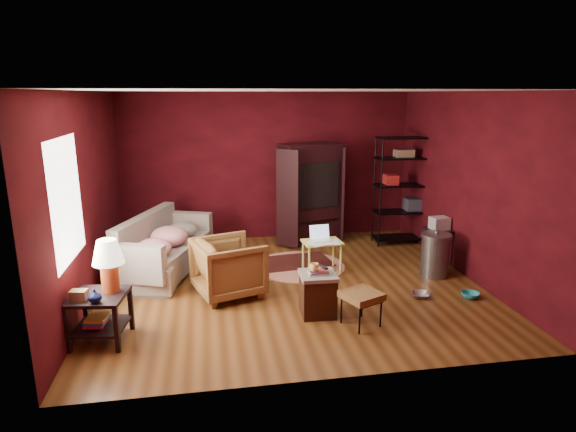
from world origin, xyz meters
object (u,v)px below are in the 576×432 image
hamper (318,293)px  laptop_desk (322,244)px  wire_shelving (403,186)px  sofa (162,249)px  armchair (229,265)px  tv_armoire (310,192)px  side_table (104,281)px

hamper → laptop_desk: bearing=74.6°
wire_shelving → sofa: bearing=-166.5°
armchair → tv_armoire: size_ratio=0.48×
sofa → laptop_desk: bearing=-87.4°
laptop_desk → tv_armoire: 1.74m
tv_armoire → wire_shelving: bearing=-29.9°
armchair → laptop_desk: armchair is taller
side_table → wire_shelving: wire_shelving is taller
laptop_desk → wire_shelving: bearing=29.3°
side_table → wire_shelving: 5.62m
side_table → laptop_desk: 3.40m
sofa → wire_shelving: (4.32, 0.88, 0.71)m
sofa → hamper: (2.08, -1.85, -0.10)m
sofa → side_table: (-0.45, -2.05, 0.31)m
side_table → wire_shelving: bearing=31.6°
hamper → laptop_desk: size_ratio=0.86×
sofa → hamper: bearing=-120.6°
side_table → laptop_desk: bearing=29.8°
side_table → sofa: bearing=77.5°
hamper → laptop_desk: (0.41, 1.48, 0.17)m
armchair → laptop_desk: bearing=-84.0°
sofa → armchair: armchair is taller
hamper → tv_armoire: tv_armoire is taller
armchair → hamper: 1.37m
wire_shelving → laptop_desk: bearing=-143.7°
tv_armoire → armchair: bearing=-142.2°
side_table → hamper: (2.53, 0.21, -0.42)m
side_table → tv_armoire: bearing=47.0°
side_table → hamper: bearing=4.6°
armchair → hamper: size_ratio=1.40×
side_table → hamper: side_table is taller
armchair → wire_shelving: (3.33, 1.90, 0.66)m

